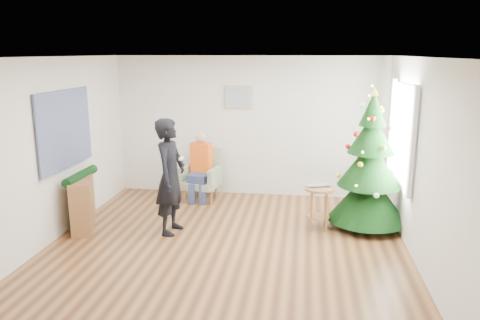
# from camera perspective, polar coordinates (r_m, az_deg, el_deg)

# --- Properties ---
(floor) EXTENTS (5.00, 5.00, 0.00)m
(floor) POSITION_cam_1_polar(r_m,az_deg,el_deg) (6.72, -1.59, -10.31)
(floor) COLOR brown
(floor) RESTS_ON ground
(ceiling) EXTENTS (5.00, 5.00, 0.00)m
(ceiling) POSITION_cam_1_polar(r_m,az_deg,el_deg) (6.17, -1.74, 12.46)
(ceiling) COLOR white
(ceiling) RESTS_ON wall_back
(wall_back) EXTENTS (5.00, 0.00, 5.00)m
(wall_back) POSITION_cam_1_polar(r_m,az_deg,el_deg) (8.75, 1.10, 4.08)
(wall_back) COLOR silver
(wall_back) RESTS_ON floor
(wall_front) EXTENTS (5.00, 0.00, 5.00)m
(wall_front) POSITION_cam_1_polar(r_m,az_deg,el_deg) (3.97, -7.78, -7.15)
(wall_front) COLOR silver
(wall_front) RESTS_ON floor
(wall_left) EXTENTS (0.00, 5.00, 5.00)m
(wall_left) POSITION_cam_1_polar(r_m,az_deg,el_deg) (7.17, -21.78, 1.14)
(wall_left) COLOR silver
(wall_left) RESTS_ON floor
(wall_right) EXTENTS (0.00, 5.00, 5.00)m
(wall_right) POSITION_cam_1_polar(r_m,az_deg,el_deg) (6.40, 21.00, -0.13)
(wall_right) COLOR silver
(wall_right) RESTS_ON floor
(window_panel) EXTENTS (0.04, 1.30, 1.40)m
(window_panel) POSITION_cam_1_polar(r_m,az_deg,el_deg) (7.31, 19.21, 3.17)
(window_panel) COLOR white
(window_panel) RESTS_ON wall_right
(curtains) EXTENTS (0.05, 1.75, 1.50)m
(curtains) POSITION_cam_1_polar(r_m,az_deg,el_deg) (7.31, 18.98, 3.18)
(curtains) COLOR white
(curtains) RESTS_ON wall_right
(christmas_tree) EXTENTS (1.20, 1.20, 2.17)m
(christmas_tree) POSITION_cam_1_polar(r_m,az_deg,el_deg) (7.35, 15.53, -0.70)
(christmas_tree) COLOR #3F2816
(christmas_tree) RESTS_ON floor
(stool) EXTENTS (0.44, 0.44, 0.67)m
(stool) POSITION_cam_1_polar(r_m,az_deg,el_deg) (7.27, 9.56, -5.78)
(stool) COLOR brown
(stool) RESTS_ON floor
(laptop) EXTENTS (0.42, 0.34, 0.03)m
(laptop) POSITION_cam_1_polar(r_m,az_deg,el_deg) (7.17, 9.66, -3.20)
(laptop) COLOR silver
(laptop) RESTS_ON stool
(armchair) EXTENTS (0.76, 0.72, 0.95)m
(armchair) POSITION_cam_1_polar(r_m,az_deg,el_deg) (8.65, -4.68, -2.56)
(armchair) COLOR gray
(armchair) RESTS_ON floor
(seated_person) EXTENTS (0.42, 0.57, 1.25)m
(seated_person) POSITION_cam_1_polar(r_m,az_deg,el_deg) (8.53, -4.87, -0.79)
(seated_person) COLOR navy
(seated_person) RESTS_ON armchair
(standing_man) EXTENTS (0.48, 0.67, 1.73)m
(standing_man) POSITION_cam_1_polar(r_m,az_deg,el_deg) (6.98, -8.47, -2.01)
(standing_man) COLOR black
(standing_man) RESTS_ON floor
(game_controller) EXTENTS (0.05, 0.13, 0.04)m
(game_controller) POSITION_cam_1_polar(r_m,az_deg,el_deg) (6.83, -7.13, 0.20)
(game_controller) COLOR white
(game_controller) RESTS_ON standing_man
(console) EXTENTS (0.66, 1.04, 0.80)m
(console) POSITION_cam_1_polar(r_m,az_deg,el_deg) (7.64, -18.64, -4.88)
(console) COLOR brown
(console) RESTS_ON floor
(garland) EXTENTS (0.14, 0.90, 0.14)m
(garland) POSITION_cam_1_polar(r_m,az_deg,el_deg) (7.53, -18.87, -1.84)
(garland) COLOR black
(garland) RESTS_ON console
(tapestry) EXTENTS (0.03, 1.50, 1.15)m
(tapestry) POSITION_cam_1_polar(r_m,az_deg,el_deg) (7.36, -20.53, 3.52)
(tapestry) COLOR black
(tapestry) RESTS_ON wall_left
(framed_picture) EXTENTS (0.52, 0.05, 0.42)m
(framed_picture) POSITION_cam_1_polar(r_m,az_deg,el_deg) (8.67, -0.24, 7.66)
(framed_picture) COLOR tan
(framed_picture) RESTS_ON wall_back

